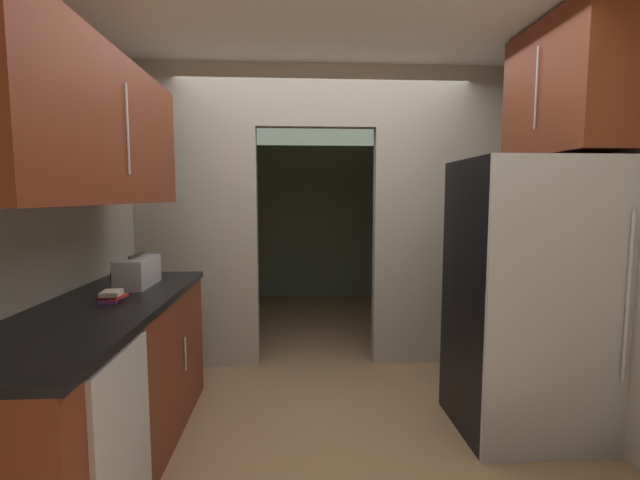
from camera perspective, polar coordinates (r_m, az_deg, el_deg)
The scene contains 11 objects.
ground at distance 3.02m, azimuth 2.20°, elevation -24.24°, with size 20.00×20.00×0.00m, color #93704C.
kitchen_overhead_slab at distance 3.20m, azimuth 1.68°, elevation 26.79°, with size 3.65×6.46×0.06m, color silver.
kitchen_partition at distance 3.85m, azimuth 0.82°, elevation 4.16°, with size 3.25×0.12×2.63m.
adjoining_room_shell at distance 5.69m, azimuth -0.79°, elevation 3.74°, with size 3.25×2.72×2.63m.
refrigerator at distance 3.08m, azimuth 25.50°, elevation -6.85°, with size 0.85×0.75×1.74m.
lower_cabinet_run at distance 2.75m, azimuth -26.41°, elevation -17.07°, with size 0.66×2.04×0.94m.
dishwasher at distance 2.18m, azimuth -24.24°, elevation -24.22°, with size 0.02×0.56×0.88m.
upper_cabinet_counterside at distance 2.57m, azimuth -27.79°, elevation 12.77°, with size 0.36×1.84×0.77m.
upper_cabinet_fridgeside at distance 3.29m, azimuth 29.36°, elevation 16.94°, with size 0.36×0.93×0.84m.
boombox at distance 3.03m, azimuth -22.82°, elevation -3.87°, with size 0.19×0.38×0.21m.
book_stack at distance 2.66m, azimuth -25.65°, elevation -6.64°, with size 0.15×0.15×0.06m.
Camera 1 is at (-0.26, -2.61, 1.50)m, focal length 24.42 mm.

